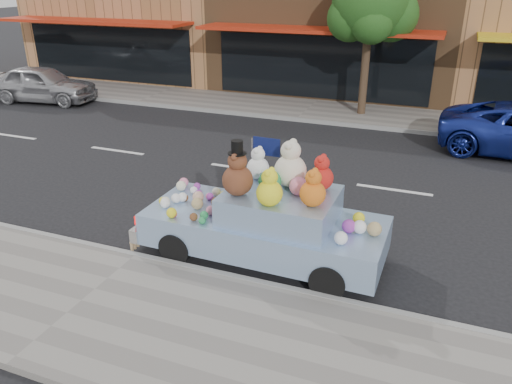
% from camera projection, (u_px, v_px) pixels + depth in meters
% --- Properties ---
extents(ground, '(120.00, 120.00, 0.00)m').
position_uv_depth(ground, '(242.00, 168.00, 13.40)').
color(ground, black).
rests_on(ground, ground).
extents(near_sidewalk, '(60.00, 3.00, 0.12)m').
position_uv_depth(near_sidewalk, '(82.00, 303.00, 7.84)').
color(near_sidewalk, gray).
rests_on(near_sidewalk, ground).
extents(far_sidewalk, '(60.00, 3.00, 0.12)m').
position_uv_depth(far_sidewalk, '(308.00, 110.00, 18.92)').
color(far_sidewalk, gray).
rests_on(far_sidewalk, ground).
extents(near_kerb, '(60.00, 0.12, 0.13)m').
position_uv_depth(near_kerb, '(136.00, 257.00, 9.12)').
color(near_kerb, gray).
rests_on(near_kerb, ground).
extents(far_kerb, '(60.00, 0.12, 0.13)m').
position_uv_depth(far_kerb, '(297.00, 120.00, 17.64)').
color(far_kerb, gray).
rests_on(far_kerb, ground).
extents(storefront_mid, '(10.00, 9.80, 7.30)m').
position_uv_depth(storefront_mid, '(345.00, 2.00, 22.15)').
color(storefront_mid, brown).
rests_on(storefront_mid, ground).
extents(street_tree, '(3.00, 2.70, 5.22)m').
position_uv_depth(street_tree, '(371.00, 9.00, 16.83)').
color(street_tree, '#38281C').
rests_on(street_tree, ground).
extents(car_silver, '(4.49, 2.33, 1.46)m').
position_uv_depth(car_silver, '(42.00, 84.00, 20.03)').
color(car_silver, '#AAABAF').
rests_on(car_silver, ground).
extents(art_car, '(4.51, 1.82, 2.32)m').
position_uv_depth(art_car, '(266.00, 219.00, 8.90)').
color(art_car, black).
rests_on(art_car, ground).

